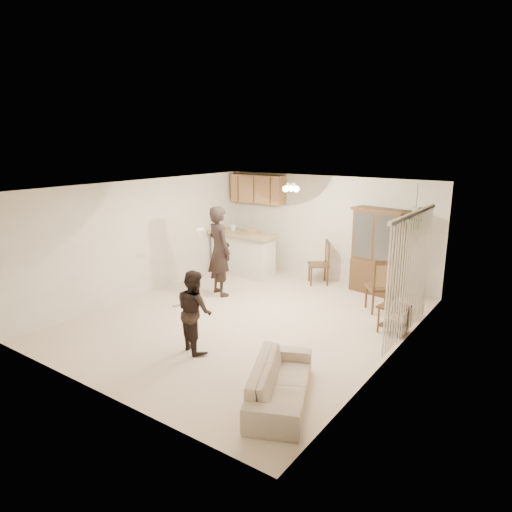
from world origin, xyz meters
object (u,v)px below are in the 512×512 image
Objects in this scene: adult at (219,255)px; chair_bar at (224,263)px; side_table at (393,319)px; sofa at (281,374)px; china_hutch at (378,252)px; chair_hutch_right at (379,296)px; chair_hutch_left at (318,271)px; child at (194,310)px.

chair_bar is (-0.97, 1.34, -0.63)m from adult.
sofa is at bearing -98.80° from side_table.
china_hutch is at bearing 118.42° from side_table.
adult is 3.45m from chair_hutch_right.
chair_hutch_left reaches higher than side_table.
chair_hutch_left is 2.05m from chair_hutch_right.
side_table is (3.81, 0.14, -0.64)m from adult.
china_hutch reaches higher than chair_hutch_left.
chair_hutch_left is (2.37, 0.60, 0.03)m from chair_bar.
chair_hutch_left is (-2.41, 1.80, 0.03)m from side_table.
adult reaches higher than chair_hutch_right.
china_hutch is 1.82× the size of chair_hutch_left.
china_hutch is at bearing -119.69° from adult.
adult is at bearing -177.82° from side_table.
china_hutch is 1.72× the size of chair_hutch_right.
adult is at bearing -134.16° from china_hutch.
side_table is 4.92m from chair_bar.
china_hutch reaches higher than sofa.
child is 4.33m from chair_hutch_left.
china_hutch is at bearing -105.98° from chair_hutch_right.
adult is 1.89× the size of chair_bar.
sofa is 1.39× the size of child.
adult is at bearing -71.84° from chair_hutch_left.
chair_hutch_left reaches higher than sofa.
china_hutch is at bearing 59.26° from chair_hutch_left.
chair_hutch_right is at bearing -56.79° from china_hutch.
child reaches higher than side_table.
child reaches higher than chair_bar.
chair_hutch_right is (-0.57, 0.88, 0.05)m from side_table.
adult is (-3.35, 2.83, 0.53)m from sofa.
adult is 3.26× the size of side_table.
chair_bar is (-4.32, 4.18, -0.10)m from sofa.
chair_hutch_right is (1.83, -0.92, 0.02)m from chair_hutch_left.
chair_hutch_left is (-1.95, 4.78, -0.07)m from sofa.
child is at bearing -35.62° from chair_hutch_left.
chair_hutch_left reaches higher than chair_bar.
chair_hutch_right is at bearing -22.40° from sofa.
adult is 1.77m from chair_bar.
sofa is 3.40× the size of side_table.
chair_hutch_right is at bearing 123.02° from side_table.
chair_bar is 4.21m from chair_hutch_right.
china_hutch is (2.77, 2.07, 0.03)m from adult.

